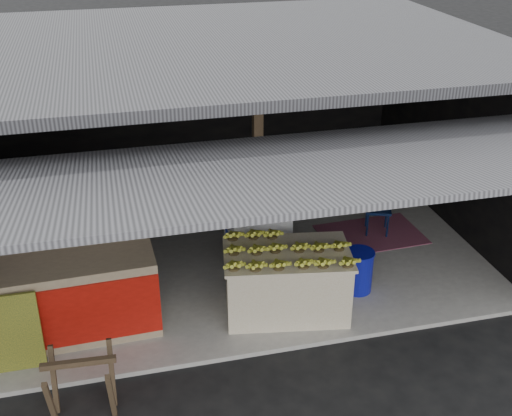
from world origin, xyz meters
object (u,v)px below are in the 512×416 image
object	(u,v)px
white_crate	(258,240)
plastic_chair	(378,202)
water_barrel	(358,272)
neighbor_stall	(80,292)
sawhorse	(81,381)
banana_table	(287,282)

from	to	relation	value
white_crate	plastic_chair	size ratio (longest dim) A/B	1.11
white_crate	plastic_chair	xyz separation A→B (m)	(2.01, 0.64, 0.02)
water_barrel	plastic_chair	distance (m)	1.70
neighbor_stall	water_barrel	size ratio (longest dim) A/B	3.32
white_crate	sawhorse	distance (m)	3.17
sawhorse	water_barrel	bearing A→B (deg)	24.71
sawhorse	water_barrel	xyz separation A→B (m)	(3.45, 1.35, -0.11)
plastic_chair	water_barrel	bearing A→B (deg)	-101.54
white_crate	water_barrel	distance (m)	1.40
white_crate	water_barrel	world-z (taller)	white_crate
water_barrel	plastic_chair	size ratio (longest dim) A/B	0.68
banana_table	water_barrel	world-z (taller)	banana_table
banana_table	white_crate	size ratio (longest dim) A/B	1.86
banana_table	water_barrel	size ratio (longest dim) A/B	3.05
banana_table	white_crate	xyz separation A→B (m)	(-0.11, 1.01, 0.02)
water_barrel	banana_table	bearing A→B (deg)	-168.47
neighbor_stall	plastic_chair	size ratio (longest dim) A/B	2.25
white_crate	neighbor_stall	xyz separation A→B (m)	(-2.31, -0.81, 0.09)
banana_table	water_barrel	xyz separation A→B (m)	(1.02, 0.21, -0.15)
neighbor_stall	sawhorse	xyz separation A→B (m)	(-0.01, -1.34, -0.16)
neighbor_stall	water_barrel	xyz separation A→B (m)	(3.44, 0.01, -0.26)
banana_table	sawhorse	size ratio (longest dim) A/B	2.28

